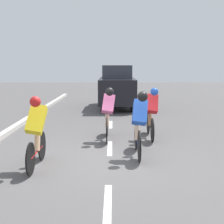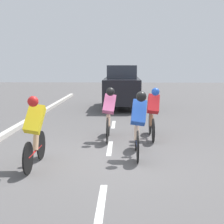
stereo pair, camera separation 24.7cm
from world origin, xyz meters
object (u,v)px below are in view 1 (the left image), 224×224
object	(u,v)px
cyclist_red	(151,112)
cyclist_blue	(139,122)
cyclist_yellow	(36,130)
cyclist_pink	(108,112)
support_car	(117,87)

from	to	relation	value
cyclist_red	cyclist_blue	world-z (taller)	cyclist_blue
cyclist_yellow	cyclist_red	world-z (taller)	cyclist_yellow
cyclist_pink	cyclist_red	size ratio (longest dim) A/B	0.98
cyclist_pink	support_car	bearing A→B (deg)	-92.90
cyclist_yellow	support_car	xyz separation A→B (m)	(-1.77, -9.18, 0.25)
cyclist_pink	cyclist_yellow	distance (m)	2.86
cyclist_blue	support_car	distance (m)	8.36
cyclist_pink	cyclist_blue	xyz separation A→B (m)	(-0.75, 1.64, 0.02)
cyclist_pink	cyclist_red	bearing A→B (deg)	-172.06
cyclist_pink	support_car	distance (m)	6.72
cyclist_pink	cyclist_yellow	xyz separation A→B (m)	(1.43, 2.47, 0.01)
cyclist_yellow	cyclist_red	distance (m)	3.78
support_car	cyclist_blue	bearing A→B (deg)	92.82
cyclist_pink	cyclist_blue	world-z (taller)	cyclist_blue
support_car	cyclist_yellow	bearing A→B (deg)	79.07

